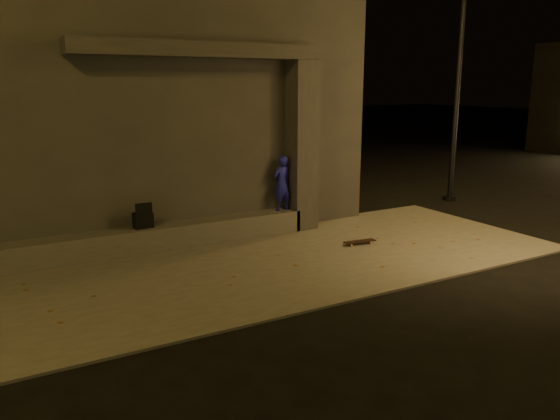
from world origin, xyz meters
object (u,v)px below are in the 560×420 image
skateboarder (282,183)px  backpack (143,219)px  column (302,146)px  skateboard (360,242)px

skateboarder → backpack: skateboarder is taller
skateboarder → backpack: bearing=-11.8°
column → skateboard: (0.31, -1.72, -1.74)m
skateboarder → skateboard: 2.14m
skateboarder → skateboard: bearing=103.3°
backpack → skateboard: bearing=-26.9°
column → skateboard: column is taller
column → backpack: (-3.53, 0.00, -1.18)m
skateboarder → backpack: 3.06m
column → skateboarder: bearing=180.0°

